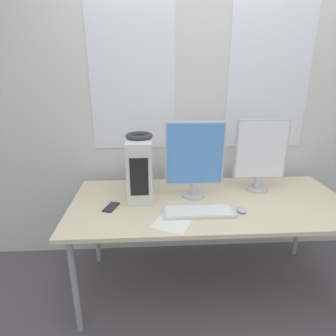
{
  "coord_description": "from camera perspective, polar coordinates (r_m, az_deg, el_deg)",
  "views": [
    {
      "loc": [
        -0.4,
        -1.35,
        1.62
      ],
      "look_at": [
        -0.3,
        0.44,
        1.0
      ],
      "focal_mm": 30.0,
      "sensor_mm": 36.0,
      "label": 1
    }
  ],
  "objects": [
    {
      "name": "cell_phone",
      "position": [
        1.96,
        -11.48,
        -7.79
      ],
      "size": [
        0.11,
        0.15,
        0.01
      ],
      "rotation": [
        0.0,
        0.0,
        -0.32
      ],
      "color": "#232328",
      "rests_on": "desk"
    },
    {
      "name": "mouse",
      "position": [
        1.92,
        14.72,
        -8.26
      ],
      "size": [
        0.06,
        0.08,
        0.03
      ],
      "color": "#B2B2B7",
      "rests_on": "desk"
    },
    {
      "name": "headphones",
      "position": [
        1.97,
        -5.88,
        6.55
      ],
      "size": [
        0.19,
        0.19,
        0.03
      ],
      "color": "#333338",
      "rests_on": "pc_tower"
    },
    {
      "name": "paper_sheet_left",
      "position": [
        1.78,
        1.44,
        -10.4
      ],
      "size": [
        0.32,
        0.36,
        0.0
      ],
      "rotation": [
        0.0,
        0.0,
        -0.46
      ],
      "color": "white",
      "rests_on": "desk"
    },
    {
      "name": "wall_back",
      "position": [
        2.41,
        6.52,
        12.7
      ],
      "size": [
        8.0,
        0.07,
        2.7
      ],
      "color": "silver",
      "rests_on": "ground_plane"
    },
    {
      "name": "monitor_main",
      "position": [
        1.99,
        5.44,
        2.05
      ],
      "size": [
        0.42,
        0.17,
        0.55
      ],
      "color": "#B7B7BC",
      "rests_on": "desk"
    },
    {
      "name": "keyboard",
      "position": [
        1.86,
        6.23,
        -8.8
      ],
      "size": [
        0.46,
        0.18,
        0.02
      ],
      "color": "silver",
      "rests_on": "desk"
    },
    {
      "name": "monitor_right_near",
      "position": [
        2.2,
        18.3,
        2.75
      ],
      "size": [
        0.39,
        0.17,
        0.55
      ],
      "color": "#B7B7BC",
      "rests_on": "desk"
    },
    {
      "name": "ground_plane",
      "position": [
        2.15,
        10.07,
        -30.11
      ],
      "size": [
        14.0,
        14.0,
        0.0
      ],
      "primitive_type": "plane",
      "color": "#565156"
    },
    {
      "name": "pc_tower",
      "position": [
        2.03,
        -5.66,
        0.11
      ],
      "size": [
        0.17,
        0.39,
        0.43
      ],
      "color": "silver",
      "rests_on": "desk"
    },
    {
      "name": "desk",
      "position": [
        2.06,
        8.46,
        -7.77
      ],
      "size": [
        1.96,
        0.88,
        0.74
      ],
      "color": "beige",
      "rests_on": "ground_plane"
    }
  ]
}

